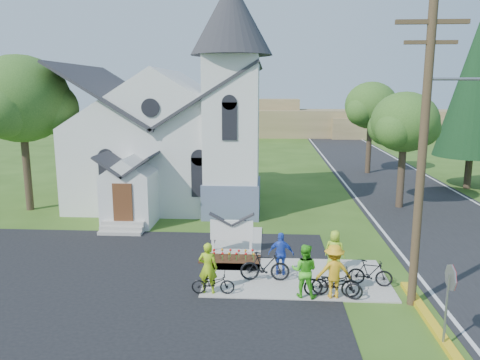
# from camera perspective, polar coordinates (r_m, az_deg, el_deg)

# --- Properties ---
(ground) EXTENTS (120.00, 120.00, 0.00)m
(ground) POSITION_cam_1_polar(r_m,az_deg,el_deg) (18.14, 2.04, -12.35)
(ground) COLOR #315217
(ground) RESTS_ON ground
(parking_lot) EXTENTS (20.00, 16.00, 0.02)m
(parking_lot) POSITION_cam_1_polar(r_m,az_deg,el_deg) (17.91, -21.83, -13.46)
(parking_lot) COLOR black
(parking_lot) RESTS_ON ground
(road) EXTENTS (8.00, 90.00, 0.02)m
(road) POSITION_cam_1_polar(r_m,az_deg,el_deg) (33.84, 19.95, -1.88)
(road) COLOR black
(road) RESTS_ON ground
(sidewalk) EXTENTS (7.00, 4.00, 0.05)m
(sidewalk) POSITION_cam_1_polar(r_m,az_deg,el_deg) (18.61, 6.80, -11.70)
(sidewalk) COLOR gray
(sidewalk) RESTS_ON ground
(church) EXTENTS (12.35, 12.00, 13.00)m
(church) POSITION_cam_1_polar(r_m,az_deg,el_deg) (29.77, -7.90, 7.20)
(church) COLOR white
(church) RESTS_ON ground
(church_sign) EXTENTS (2.20, 0.40, 1.70)m
(church_sign) POSITION_cam_1_polar(r_m,az_deg,el_deg) (20.84, -1.02, -6.18)
(church_sign) COLOR gray
(church_sign) RESTS_ON ground
(flower_bed) EXTENTS (2.60, 1.10, 0.07)m
(flower_bed) POSITION_cam_1_polar(r_m,az_deg,el_deg) (20.31, -1.21, -9.60)
(flower_bed) COLOR #361F0E
(flower_bed) RESTS_ON ground
(utility_pole) EXTENTS (3.45, 0.28, 10.00)m
(utility_pole) POSITION_cam_1_polar(r_m,az_deg,el_deg) (16.03, 21.61, 3.83)
(utility_pole) COLOR #413220
(utility_pole) RESTS_ON ground
(stop_sign) EXTENTS (0.11, 0.76, 2.48)m
(stop_sign) POSITION_cam_1_polar(r_m,az_deg,el_deg) (14.47, 24.16, -11.96)
(stop_sign) COLOR gray
(stop_sign) RESTS_ON ground
(tree_lot_corner) EXTENTS (5.60, 5.60, 9.15)m
(tree_lot_corner) POSITION_cam_1_polar(r_m,az_deg,el_deg) (30.28, -25.17, 8.90)
(tree_lot_corner) COLOR #33271B
(tree_lot_corner) RESTS_ON ground
(tree_road_near) EXTENTS (4.00, 4.00, 7.05)m
(tree_road_near) POSITION_cam_1_polar(r_m,az_deg,el_deg) (29.83, 19.43, 6.61)
(tree_road_near) COLOR #33271B
(tree_road_near) RESTS_ON ground
(tree_road_mid) EXTENTS (4.40, 4.40, 7.80)m
(tree_road_mid) POSITION_cam_1_polar(r_m,az_deg,el_deg) (41.56, 15.67, 8.70)
(tree_road_mid) COLOR #33271B
(tree_road_mid) RESTS_ON ground
(conifer) EXTENTS (5.20, 5.20, 12.40)m
(conifer) POSITION_cam_1_polar(r_m,az_deg,el_deg) (37.59, 26.86, 10.18)
(conifer) COLOR #33271B
(conifer) RESTS_ON ground
(distant_hills) EXTENTS (61.00, 10.00, 5.60)m
(distant_hills) POSITION_cam_1_polar(r_m,az_deg,el_deg) (73.20, 5.90, 7.08)
(distant_hills) COLOR olive
(distant_hills) RESTS_ON ground
(cyclist_0) EXTENTS (0.71, 0.49, 1.86)m
(cyclist_0) POSITION_cam_1_polar(r_m,az_deg,el_deg) (16.86, -3.92, -10.63)
(cyclist_0) COLOR #9AC617
(cyclist_0) RESTS_ON sidewalk
(bike_0) EXTENTS (1.55, 0.59, 0.80)m
(bike_0) POSITION_cam_1_polar(r_m,az_deg,el_deg) (16.96, -3.31, -12.42)
(bike_0) COLOR black
(bike_0) RESTS_ON sidewalk
(cyclist_1) EXTENTS (1.06, 0.91, 1.89)m
(cyclist_1) POSITION_cam_1_polar(r_m,az_deg,el_deg) (16.69, 7.85, -10.88)
(cyclist_1) COLOR #49C925
(cyclist_1) RESTS_ON sidewalk
(bike_1) EXTENTS (1.88, 0.55, 1.13)m
(bike_1) POSITION_cam_1_polar(r_m,az_deg,el_deg) (17.97, 3.05, -10.46)
(bike_1) COLOR black
(bike_1) RESTS_ON sidewalk
(cyclist_2) EXTENTS (1.03, 0.51, 1.69)m
(cyclist_2) POSITION_cam_1_polar(r_m,az_deg,el_deg) (18.47, 5.03, -8.94)
(cyclist_2) COLOR blue
(cyclist_2) RESTS_ON sidewalk
(bike_2) EXTENTS (1.89, 1.10, 0.94)m
(bike_2) POSITION_cam_1_polar(r_m,az_deg,el_deg) (17.00, 11.74, -12.34)
(bike_2) COLOR black
(bike_2) RESTS_ON sidewalk
(cyclist_3) EXTENTS (1.29, 0.82, 1.90)m
(cyclist_3) POSITION_cam_1_polar(r_m,az_deg,el_deg) (16.80, 11.37, -10.84)
(cyclist_3) COLOR gold
(cyclist_3) RESTS_ON sidewalk
(bike_3) EXTENTS (1.67, 0.74, 0.97)m
(bike_3) POSITION_cam_1_polar(r_m,az_deg,el_deg) (18.20, 15.59, -10.86)
(bike_3) COLOR black
(bike_3) RESTS_ON sidewalk
(cyclist_4) EXTENTS (0.94, 0.78, 1.65)m
(cyclist_4) POSITION_cam_1_polar(r_m,az_deg,el_deg) (19.20, 11.47, -8.41)
(cyclist_4) COLOR #9AC725
(cyclist_4) RESTS_ON sidewalk
(bike_4) EXTENTS (1.97, 0.72, 1.03)m
(bike_4) POSITION_cam_1_polar(r_m,az_deg,el_deg) (16.96, 11.15, -12.22)
(bike_4) COLOR black
(bike_4) RESTS_ON sidewalk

